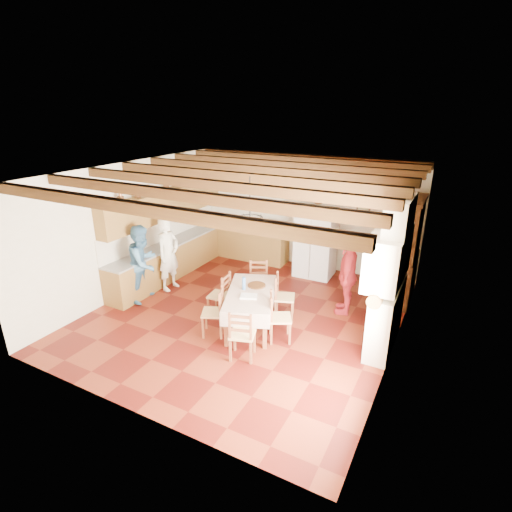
% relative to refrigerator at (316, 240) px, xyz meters
% --- Properties ---
extents(floor, '(6.00, 6.50, 0.02)m').
position_rel_refrigerator_xyz_m(floor, '(-0.55, -2.71, -0.95)').
color(floor, '#4B100A').
rests_on(floor, ground).
extents(ceiling, '(6.00, 6.50, 0.02)m').
position_rel_refrigerator_xyz_m(ceiling, '(-0.55, -2.71, 2.07)').
color(ceiling, white).
rests_on(ceiling, ground).
extents(wall_back, '(6.00, 0.02, 3.00)m').
position_rel_refrigerator_xyz_m(wall_back, '(-0.55, 0.55, 0.56)').
color(wall_back, beige).
rests_on(wall_back, ground).
extents(wall_front, '(6.00, 0.02, 3.00)m').
position_rel_refrigerator_xyz_m(wall_front, '(-0.55, -5.97, 0.56)').
color(wall_front, beige).
rests_on(wall_front, ground).
extents(wall_left, '(0.02, 6.50, 3.00)m').
position_rel_refrigerator_xyz_m(wall_left, '(-3.56, -2.71, 0.56)').
color(wall_left, beige).
rests_on(wall_left, ground).
extents(wall_right, '(0.02, 6.50, 3.00)m').
position_rel_refrigerator_xyz_m(wall_right, '(2.46, -2.71, 0.56)').
color(wall_right, beige).
rests_on(wall_right, ground).
extents(ceiling_beams, '(6.00, 6.30, 0.16)m').
position_rel_refrigerator_xyz_m(ceiling_beams, '(-0.55, -2.71, 1.97)').
color(ceiling_beams, '#361E12').
rests_on(ceiling_beams, ground).
extents(lower_cabinets_left, '(0.60, 4.30, 0.86)m').
position_rel_refrigerator_xyz_m(lower_cabinets_left, '(-3.25, -1.66, -0.51)').
color(lower_cabinets_left, brown).
rests_on(lower_cabinets_left, ground).
extents(lower_cabinets_back, '(2.30, 0.60, 0.86)m').
position_rel_refrigerator_xyz_m(lower_cabinets_back, '(-2.10, 0.24, -0.51)').
color(lower_cabinets_back, brown).
rests_on(lower_cabinets_back, ground).
extents(countertop_left, '(0.62, 4.30, 0.04)m').
position_rel_refrigerator_xyz_m(countertop_left, '(-3.25, -1.66, -0.06)').
color(countertop_left, gray).
rests_on(countertop_left, lower_cabinets_left).
extents(countertop_back, '(2.34, 0.62, 0.04)m').
position_rel_refrigerator_xyz_m(countertop_back, '(-2.10, 0.24, -0.06)').
color(countertop_back, gray).
rests_on(countertop_back, lower_cabinets_back).
extents(backsplash_left, '(0.03, 4.30, 0.60)m').
position_rel_refrigerator_xyz_m(backsplash_left, '(-3.54, -1.66, 0.26)').
color(backsplash_left, silver).
rests_on(backsplash_left, ground).
extents(backsplash_back, '(2.30, 0.03, 0.60)m').
position_rel_refrigerator_xyz_m(backsplash_back, '(-2.10, 0.53, 0.26)').
color(backsplash_back, silver).
rests_on(backsplash_back, ground).
extents(upper_cabinets, '(0.35, 4.20, 0.70)m').
position_rel_refrigerator_xyz_m(upper_cabinets, '(-3.38, -1.66, 0.91)').
color(upper_cabinets, brown).
rests_on(upper_cabinets, ground).
extents(fireplace, '(0.56, 1.60, 2.80)m').
position_rel_refrigerator_xyz_m(fireplace, '(2.17, -2.51, 0.46)').
color(fireplace, beige).
rests_on(fireplace, ground).
extents(wall_picture, '(0.34, 0.03, 0.42)m').
position_rel_refrigerator_xyz_m(wall_picture, '(1.00, 0.52, 0.91)').
color(wall_picture, black).
rests_on(wall_picture, ground).
extents(refrigerator, '(0.96, 0.80, 1.89)m').
position_rel_refrigerator_xyz_m(refrigerator, '(0.00, 0.00, 0.00)').
color(refrigerator, white).
rests_on(refrigerator, floor).
extents(hutch, '(0.56, 1.30, 2.35)m').
position_rel_refrigerator_xyz_m(hutch, '(2.20, -0.43, 0.23)').
color(hutch, '#3C1D11').
rests_on(hutch, floor).
extents(dining_table, '(1.45, 1.92, 0.75)m').
position_rel_refrigerator_xyz_m(dining_table, '(-0.24, -3.05, -0.27)').
color(dining_table, beige).
rests_on(dining_table, floor).
extents(chandelier, '(0.47, 0.47, 0.03)m').
position_rel_refrigerator_xyz_m(chandelier, '(-0.24, -3.05, 1.31)').
color(chandelier, black).
rests_on(chandelier, ground).
extents(chair_left_near, '(0.54, 0.55, 0.96)m').
position_rel_refrigerator_xyz_m(chair_left_near, '(-0.73, -3.64, -0.46)').
color(chair_left_near, brown).
rests_on(chair_left_near, floor).
extents(chair_left_far, '(0.45, 0.46, 0.96)m').
position_rel_refrigerator_xyz_m(chair_left_far, '(-1.02, -2.97, -0.46)').
color(chair_left_far, brown).
rests_on(chair_left_far, floor).
extents(chair_right_near, '(0.55, 0.56, 0.96)m').
position_rel_refrigerator_xyz_m(chair_right_near, '(0.49, -3.22, -0.46)').
color(chair_right_near, brown).
rests_on(chair_right_near, floor).
extents(chair_right_far, '(0.52, 0.53, 0.96)m').
position_rel_refrigerator_xyz_m(chair_right_far, '(0.22, -2.41, -0.46)').
color(chair_right_far, brown).
rests_on(chair_right_far, floor).
extents(chair_end_near, '(0.52, 0.51, 0.96)m').
position_rel_refrigerator_xyz_m(chair_end_near, '(0.15, -4.05, -0.46)').
color(chair_end_near, brown).
rests_on(chair_end_near, floor).
extents(chair_end_far, '(0.56, 0.55, 0.96)m').
position_rel_refrigerator_xyz_m(chair_end_far, '(-0.56, -2.07, -0.46)').
color(chair_end_far, brown).
rests_on(chair_end_far, floor).
extents(person_man, '(0.44, 0.65, 1.75)m').
position_rel_refrigerator_xyz_m(person_man, '(-2.78, -2.41, -0.07)').
color(person_man, white).
rests_on(person_man, floor).
extents(person_woman_blue, '(0.82, 0.97, 1.75)m').
position_rel_refrigerator_xyz_m(person_woman_blue, '(-2.91, -3.11, -0.07)').
color(person_woman_blue, teal).
rests_on(person_woman_blue, floor).
extents(person_woman_red, '(0.57, 1.06, 1.72)m').
position_rel_refrigerator_xyz_m(person_woman_red, '(1.27, -1.58, -0.08)').
color(person_woman_red, red).
rests_on(person_woman_red, floor).
extents(microwave, '(0.54, 0.37, 0.29)m').
position_rel_refrigerator_xyz_m(microwave, '(-1.30, 0.24, 0.10)').
color(microwave, silver).
rests_on(microwave, countertop_back).
extents(fridge_vase, '(0.31, 0.31, 0.30)m').
position_rel_refrigerator_xyz_m(fridge_vase, '(0.00, 0.00, 1.10)').
color(fridge_vase, '#3C1D11').
rests_on(fridge_vase, refrigerator).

